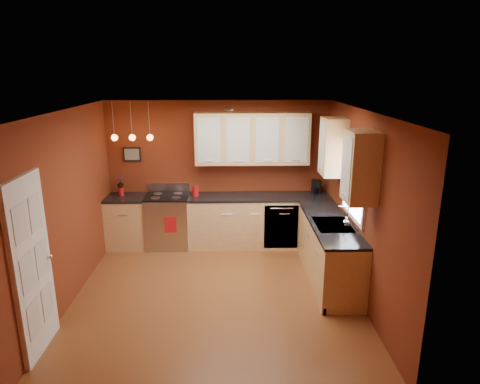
{
  "coord_description": "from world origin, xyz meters",
  "views": [
    {
      "loc": [
        0.21,
        -5.52,
        3.1
      ],
      "look_at": [
        0.36,
        1.0,
        1.24
      ],
      "focal_mm": 32.0,
      "sensor_mm": 36.0,
      "label": 1
    }
  ],
  "objects_px": {
    "gas_range": "(168,221)",
    "sink": "(333,226)",
    "coffee_maker": "(316,187)",
    "soap_pump": "(346,223)",
    "red_canister": "(195,191)"
  },
  "relations": [
    {
      "from": "coffee_maker",
      "to": "red_canister",
      "type": "bearing_deg",
      "value": -162.14
    },
    {
      "from": "gas_range",
      "to": "sink",
      "type": "xyz_separation_m",
      "value": [
        2.62,
        -1.5,
        0.43
      ]
    },
    {
      "from": "gas_range",
      "to": "red_canister",
      "type": "distance_m",
      "value": 0.75
    },
    {
      "from": "gas_range",
      "to": "sink",
      "type": "distance_m",
      "value": 3.05
    },
    {
      "from": "sink",
      "to": "soap_pump",
      "type": "height_order",
      "value": "sink"
    },
    {
      "from": "red_canister",
      "to": "soap_pump",
      "type": "distance_m",
      "value": 2.82
    },
    {
      "from": "sink",
      "to": "soap_pump",
      "type": "bearing_deg",
      "value": -51.42
    },
    {
      "from": "coffee_maker",
      "to": "soap_pump",
      "type": "xyz_separation_m",
      "value": [
        0.07,
        -1.81,
        -0.03
      ]
    },
    {
      "from": "sink",
      "to": "soap_pump",
      "type": "relative_size",
      "value": 4.17
    },
    {
      "from": "coffee_maker",
      "to": "sink",
      "type": "bearing_deg",
      "value": -77.85
    },
    {
      "from": "coffee_maker",
      "to": "soap_pump",
      "type": "height_order",
      "value": "coffee_maker"
    },
    {
      "from": "gas_range",
      "to": "sink",
      "type": "relative_size",
      "value": 1.59
    },
    {
      "from": "sink",
      "to": "red_canister",
      "type": "distance_m",
      "value": 2.6
    },
    {
      "from": "gas_range",
      "to": "coffee_maker",
      "type": "distance_m",
      "value": 2.76
    },
    {
      "from": "coffee_maker",
      "to": "soap_pump",
      "type": "bearing_deg",
      "value": -73.19
    }
  ]
}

